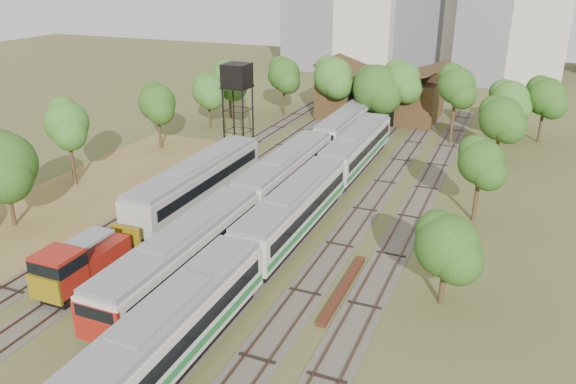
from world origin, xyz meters
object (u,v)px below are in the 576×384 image
at_px(shunter_locomotive, 80,265).
at_px(water_tower, 237,78).
at_px(railcar_red_set, 243,207).
at_px(railcar_green_set, 294,211).

relative_size(shunter_locomotive, water_tower, 0.81).
height_order(railcar_red_set, shunter_locomotive, railcar_red_set).
bearing_deg(railcar_red_set, railcar_green_set, 12.90).
height_order(railcar_red_set, railcar_green_set, railcar_green_set).
bearing_deg(railcar_green_set, shunter_locomotive, -128.17).
bearing_deg(shunter_locomotive, railcar_red_set, 63.06).
relative_size(railcar_red_set, water_tower, 3.48).
relative_size(railcar_green_set, water_tower, 5.23).
xyz_separation_m(railcar_red_set, shunter_locomotive, (-6.00, -11.81, -0.42)).
distance_m(shunter_locomotive, water_tower, 31.42).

